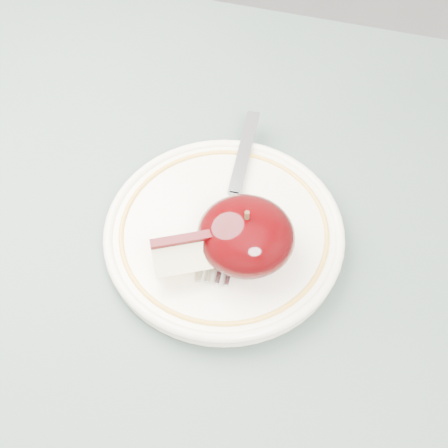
% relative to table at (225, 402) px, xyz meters
% --- Properties ---
extents(table, '(0.90, 0.90, 0.75)m').
position_rel_table_xyz_m(table, '(0.00, 0.00, 0.00)').
color(table, brown).
rests_on(table, ground).
extents(plate, '(0.21, 0.21, 0.02)m').
position_rel_table_xyz_m(plate, '(-0.03, 0.11, 0.10)').
color(plate, '#F5EACE').
rests_on(plate, table).
extents(apple_half, '(0.08, 0.08, 0.06)m').
position_rel_table_xyz_m(apple_half, '(-0.01, 0.10, 0.13)').
color(apple_half, black).
rests_on(apple_half, plate).
extents(apple_wedge, '(0.10, 0.07, 0.04)m').
position_rel_table_xyz_m(apple_wedge, '(-0.04, 0.08, 0.13)').
color(apple_wedge, beige).
rests_on(apple_wedge, plate).
extents(fork, '(0.03, 0.20, 0.00)m').
position_rel_table_xyz_m(fork, '(-0.03, 0.15, 0.11)').
color(fork, '#96999F').
rests_on(fork, plate).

